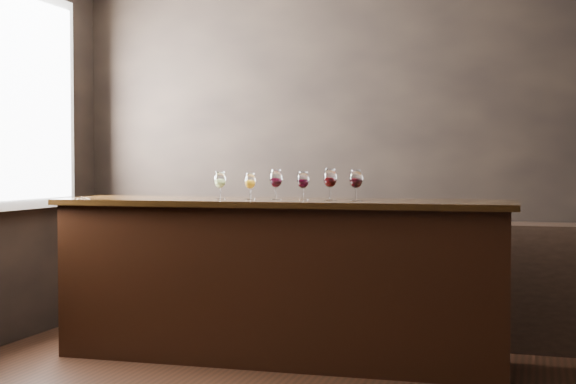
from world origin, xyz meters
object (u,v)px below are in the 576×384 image
(glass_red_d, at_px, (356,180))
(bar_counter, at_px, (281,283))
(glass_white, at_px, (220,181))
(glass_amber, at_px, (250,182))
(back_bar_shelf, at_px, (427,282))
(glass_red_c, at_px, (330,179))
(glass_red_a, at_px, (276,179))
(glass_red_b, at_px, (303,181))

(glass_red_d, bearing_deg, bar_counter, 177.46)
(glass_white, xyz_separation_m, glass_red_d, (0.91, 0.01, 0.01))
(glass_amber, bearing_deg, back_bar_shelf, 37.66)
(bar_counter, relative_size, glass_red_c, 14.20)
(glass_red_a, height_order, glass_red_b, glass_red_a)
(back_bar_shelf, relative_size, glass_red_c, 11.84)
(glass_red_a, distance_m, glass_red_d, 0.54)
(glass_red_d, bearing_deg, glass_white, -179.39)
(bar_counter, height_order, glass_amber, glass_amber)
(glass_white, bearing_deg, bar_counter, 4.48)
(glass_white, distance_m, glass_red_c, 0.74)
(bar_counter, distance_m, glass_red_a, 0.67)
(back_bar_shelf, distance_m, glass_red_b, 1.29)
(back_bar_shelf, height_order, glass_red_d, glass_red_d)
(back_bar_shelf, distance_m, glass_red_c, 1.23)
(back_bar_shelf, height_order, glass_amber, glass_amber)
(glass_amber, bearing_deg, glass_red_a, 0.42)
(bar_counter, relative_size, glass_white, 15.88)
(glass_amber, height_order, glass_red_d, glass_red_d)
(glass_amber, xyz_separation_m, glass_red_c, (0.55, -0.02, 0.02))
(glass_red_c, bearing_deg, glass_red_d, -4.36)
(glass_white, height_order, glass_red_b, glass_red_b)
(glass_white, relative_size, glass_red_c, 0.89)
(glass_red_b, distance_m, glass_red_d, 0.36)
(glass_red_b, height_order, glass_red_d, glass_red_d)
(back_bar_shelf, bearing_deg, glass_red_b, -130.52)
(bar_counter, distance_m, glass_red_b, 0.68)
(glass_red_c, bearing_deg, glass_red_b, 173.81)
(glass_white, bearing_deg, glass_red_c, 1.75)
(glass_red_b, bearing_deg, bar_counter, -175.85)
(glass_white, relative_size, glass_amber, 1.06)
(glass_amber, relative_size, glass_red_a, 0.88)
(back_bar_shelf, xyz_separation_m, glass_white, (-1.25, -0.85, 0.74))
(back_bar_shelf, xyz_separation_m, glass_red_d, (-0.33, -0.84, 0.75))
(glass_red_a, relative_size, glass_red_c, 0.96)
(glass_red_b, xyz_separation_m, glass_red_c, (0.19, -0.02, 0.01))
(glass_red_c, xyz_separation_m, glass_red_d, (0.17, -0.01, -0.00))
(back_bar_shelf, height_order, glass_red_a, glass_red_a)
(back_bar_shelf, distance_m, glass_amber, 1.52)
(bar_counter, xyz_separation_m, glass_red_b, (0.15, 0.01, 0.67))
(bar_counter, bearing_deg, glass_red_c, -3.68)
(bar_counter, relative_size, glass_amber, 16.81)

